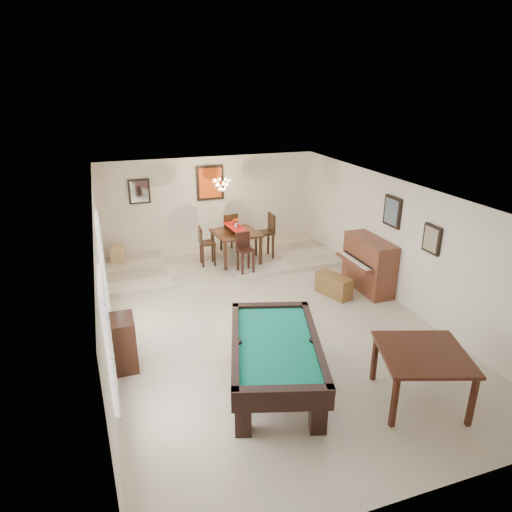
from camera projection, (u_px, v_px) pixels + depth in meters
ground_plane at (266, 320)px, 9.18m from camera, size 6.00×9.00×0.02m
wall_back at (211, 204)px, 12.69m from camera, size 6.00×0.04×2.60m
wall_front at (415, 408)px, 4.74m from camera, size 6.00×0.04×2.60m
wall_left at (102, 280)px, 7.80m from camera, size 0.04×9.00×2.60m
wall_right at (399, 242)px, 9.62m from camera, size 0.04×9.00×2.60m
ceiling at (267, 192)px, 8.25m from camera, size 6.00×9.00×0.04m
dining_step at (223, 261)px, 12.03m from camera, size 6.00×2.50×0.12m
window_left_front at (108, 338)px, 5.83m from camera, size 0.06×1.00×1.70m
window_left_rear at (102, 262)px, 8.31m from camera, size 0.06×1.00×1.70m
pool_table at (275, 365)px, 6.99m from camera, size 1.96×2.71×0.81m
square_table at (420, 377)px, 6.69m from camera, size 1.55×1.55×0.85m
upright_piano at (363, 265)px, 10.29m from camera, size 0.81×1.45×1.21m
piano_bench at (334, 285)px, 10.14m from camera, size 0.58×0.92×0.48m
apothecary_chest at (123, 343)px, 7.50m from camera, size 0.40×0.60×0.90m
dining_table at (236, 244)px, 11.70m from camera, size 1.18×1.18×0.90m
flower_vase at (236, 223)px, 11.49m from camera, size 0.18×0.18×0.24m
dining_chair_south at (245, 253)px, 11.02m from camera, size 0.39×0.39×0.97m
dining_chair_north at (228, 232)px, 12.37m from camera, size 0.45×0.45×1.08m
dining_chair_west at (207, 246)px, 11.45m from camera, size 0.39×0.39×1.00m
dining_chair_east at (264, 236)px, 11.92m from camera, size 0.44×0.44×1.17m
corner_bench at (118, 253)px, 11.81m from camera, size 0.41×0.49×0.40m
chandelier at (222, 181)px, 11.22m from camera, size 0.44×0.44×0.60m
back_painting at (210, 183)px, 12.44m from camera, size 0.75×0.06×0.95m
back_mirror at (139, 191)px, 11.90m from camera, size 0.55×0.06×0.65m
right_picture_upper at (392, 212)px, 9.66m from camera, size 0.06×0.55×0.65m
right_picture_lower at (432, 239)px, 8.59m from camera, size 0.06×0.45×0.55m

